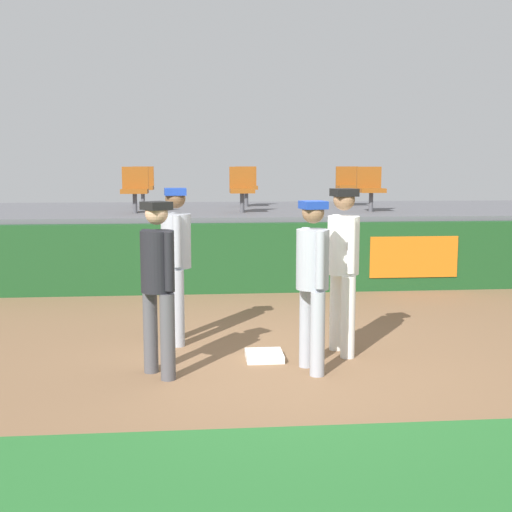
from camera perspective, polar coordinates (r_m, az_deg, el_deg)
name	(u,v)px	position (r m, az deg, el deg)	size (l,w,h in m)	color
ground_plane	(290,363)	(7.14, 2.98, -9.25)	(60.00, 60.00, 0.00)	brown
first_base	(264,356)	(7.26, 0.72, -8.61)	(0.40, 0.40, 0.08)	white
player_fielder_home	(343,259)	(7.34, 7.53, -0.30)	(0.41, 0.59, 1.85)	white
player_runner_visitor	(312,274)	(6.67, 4.90, -1.55)	(0.39, 0.48, 1.75)	#9EA3AD
player_coach_visitor	(176,254)	(7.79, -6.90, 0.16)	(0.37, 0.51, 1.83)	#9EA3AD
player_umpire	(158,276)	(6.56, -8.48, -1.75)	(0.46, 0.46, 1.75)	#4C4C51
field_wall	(257,258)	(10.91, 0.09, -0.16)	(18.00, 0.26, 1.15)	#19471E
bleacher_platform	(245,238)	(13.45, -0.97, 1.53)	(18.00, 4.80, 1.23)	#59595E
seat_front_right	(370,186)	(12.63, 9.85, 5.95)	(0.47, 0.44, 0.84)	#4C4C51
seat_back_center	(246,184)	(14.04, -0.86, 6.24)	(0.46, 0.44, 0.84)	#4C4C51
seat_front_center	(242,187)	(12.23, -1.23, 6.00)	(0.45, 0.44, 0.84)	#4C4C51
seat_back_right	(348,184)	(14.38, 7.93, 6.21)	(0.47, 0.44, 0.84)	#4C4C51
seat_back_left	(143,184)	(14.05, -9.74, 6.13)	(0.44, 0.44, 0.84)	#4C4C51
seat_front_left	(135,187)	(12.25, -10.42, 5.88)	(0.48, 0.44, 0.84)	#4C4C51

